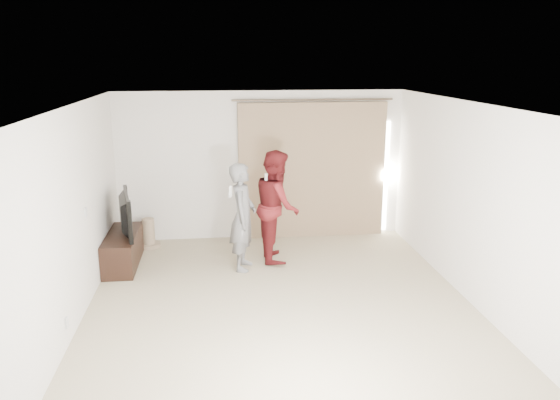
% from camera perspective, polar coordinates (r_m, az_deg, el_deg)
% --- Properties ---
extents(floor, '(5.50, 5.50, 0.00)m').
position_cam_1_polar(floor, '(7.39, -0.04, -10.50)').
color(floor, tan).
rests_on(floor, ground).
extents(wall_back, '(5.00, 0.04, 2.60)m').
position_cam_1_polar(wall_back, '(9.60, -1.98, 3.61)').
color(wall_back, white).
rests_on(wall_back, ground).
extents(wall_left, '(0.04, 5.50, 2.60)m').
position_cam_1_polar(wall_left, '(7.10, -20.50, -1.34)').
color(wall_left, white).
rests_on(wall_left, ground).
extents(ceiling, '(5.00, 5.50, 0.01)m').
position_cam_1_polar(ceiling, '(6.71, -0.05, 10.01)').
color(ceiling, white).
rests_on(ceiling, wall_back).
extents(curtain, '(2.80, 0.11, 2.46)m').
position_cam_1_polar(curtain, '(9.67, 3.47, 3.08)').
color(curtain, '#937A5A').
rests_on(curtain, ground).
extents(tv_console, '(0.46, 1.32, 0.51)m').
position_cam_1_polar(tv_console, '(8.84, -16.09, -5.00)').
color(tv_console, black).
rests_on(tv_console, ground).
extents(tv, '(0.37, 1.13, 0.65)m').
position_cam_1_polar(tv, '(8.67, -16.36, -1.40)').
color(tv, black).
rests_on(tv, tv_console).
extents(scratching_post, '(0.37, 0.37, 0.50)m').
position_cam_1_polar(scratching_post, '(9.58, -13.55, -3.63)').
color(scratching_post, tan).
rests_on(scratching_post, ground).
extents(person_man, '(0.51, 0.67, 1.64)m').
position_cam_1_polar(person_man, '(8.22, -3.91, -1.77)').
color(person_man, slate).
rests_on(person_man, ground).
extents(person_woman, '(0.67, 0.86, 1.76)m').
position_cam_1_polar(person_woman, '(8.59, -0.32, -0.58)').
color(person_woman, maroon).
rests_on(person_woman, ground).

